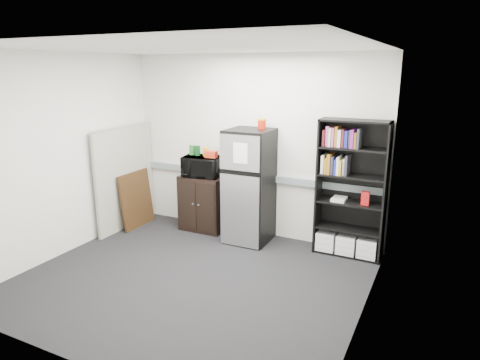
{
  "coord_description": "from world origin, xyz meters",
  "views": [
    {
      "loc": [
        2.61,
        -3.99,
        2.49
      ],
      "look_at": [
        0.21,
        0.9,
        1.06
      ],
      "focal_mm": 32.0,
      "sensor_mm": 36.0,
      "label": 1
    }
  ],
  "objects": [
    {
      "name": "snack_box_b",
      "position": [
        -0.83,
        1.52,
        1.26
      ],
      "size": [
        0.08,
        0.06,
        0.15
      ],
      "primitive_type": "cube",
      "rotation": [
        0.0,
        0.0,
        0.12
      ],
      "color": "#0C3713",
      "rests_on": "microwave"
    },
    {
      "name": "floor",
      "position": [
        0.0,
        0.0,
        0.0
      ],
      "size": [
        4.0,
        4.0,
        0.0
      ],
      "primitive_type": "plane",
      "color": "black",
      "rests_on": "ground"
    },
    {
      "name": "refrigerator",
      "position": [
        0.1,
        1.42,
        0.83
      ],
      "size": [
        0.63,
        0.66,
        1.66
      ],
      "rotation": [
        0.0,
        0.0,
        0.02
      ],
      "color": "black",
      "rests_on": "floor"
    },
    {
      "name": "snack_bag",
      "position": [
        -0.56,
        1.47,
        1.23
      ],
      "size": [
        0.19,
        0.11,
        0.1
      ],
      "primitive_type": "cube",
      "rotation": [
        0.0,
        0.0,
        0.07
      ],
      "color": "red",
      "rests_on": "microwave"
    },
    {
      "name": "wall_right",
      "position": [
        2.0,
        0.0,
        1.35
      ],
      "size": [
        0.02,
        3.5,
        2.7
      ],
      "primitive_type": "cube",
      "color": "white",
      "rests_on": "floor"
    },
    {
      "name": "bookshelf",
      "position": [
        1.53,
        1.57,
        0.91
      ],
      "size": [
        0.9,
        0.34,
        1.85
      ],
      "color": "black",
      "rests_on": "floor"
    },
    {
      "name": "wall_left",
      "position": [
        -2.0,
        0.0,
        1.35
      ],
      "size": [
        0.02,
        3.5,
        2.7
      ],
      "primitive_type": "cube",
      "color": "white",
      "rests_on": "floor"
    },
    {
      "name": "snack_box_c",
      "position": [
        -0.68,
        1.52,
        1.25
      ],
      "size": [
        0.08,
        0.06,
        0.14
      ],
      "primitive_type": "cube",
      "rotation": [
        0.0,
        0.0,
        -0.23
      ],
      "color": "gold",
      "rests_on": "microwave"
    },
    {
      "name": "coffee_can",
      "position": [
        0.23,
        1.55,
        1.74
      ],
      "size": [
        0.12,
        0.12,
        0.16
      ],
      "color": "#B21E08",
      "rests_on": "refrigerator"
    },
    {
      "name": "snack_box_a",
      "position": [
        -0.93,
        1.52,
        1.26
      ],
      "size": [
        0.08,
        0.06,
        0.15
      ],
      "primitive_type": "cube",
      "rotation": [
        0.0,
        0.0,
        0.13
      ],
      "color": "#1B6123",
      "rests_on": "microwave"
    },
    {
      "name": "cabinet",
      "position": [
        -0.73,
        1.5,
        0.44
      ],
      "size": [
        0.7,
        0.47,
        0.87
      ],
      "color": "black",
      "rests_on": "floor"
    },
    {
      "name": "framed_poster",
      "position": [
        -1.77,
        1.16,
        0.45
      ],
      "size": [
        0.14,
        0.69,
        0.89
      ],
      "rotation": [
        0.0,
        -0.11,
        0.0
      ],
      "color": "black",
      "rests_on": "floor"
    },
    {
      "name": "electrical_raceway",
      "position": [
        0.0,
        1.72,
        0.9
      ],
      "size": [
        3.92,
        0.05,
        0.1
      ],
      "primitive_type": "cube",
      "color": "gray",
      "rests_on": "wall_back"
    },
    {
      "name": "ceiling",
      "position": [
        0.0,
        0.0,
        2.7
      ],
      "size": [
        4.0,
        3.5,
        0.02
      ],
      "primitive_type": "cube",
      "color": "white",
      "rests_on": "wall_back"
    },
    {
      "name": "wall_back",
      "position": [
        0.0,
        1.75,
        1.35
      ],
      "size": [
        4.0,
        0.02,
        2.7
      ],
      "primitive_type": "cube",
      "color": "white",
      "rests_on": "floor"
    },
    {
      "name": "cubicle_partition",
      "position": [
        -1.9,
        1.08,
        0.81
      ],
      "size": [
        0.06,
        1.3,
        1.62
      ],
      "color": "gray",
      "rests_on": "floor"
    },
    {
      "name": "microwave",
      "position": [
        -0.73,
        1.48,
        1.03
      ],
      "size": [
        0.63,
        0.48,
        0.31
      ],
      "primitive_type": "imported",
      "rotation": [
        0.0,
        0.0,
        0.18
      ],
      "color": "black",
      "rests_on": "cabinet"
    },
    {
      "name": "wall_note",
      "position": [
        -0.35,
        1.74,
        1.55
      ],
      "size": [
        0.14,
        0.0,
        0.1
      ],
      "primitive_type": "cube",
      "color": "white",
      "rests_on": "wall_back"
    }
  ]
}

